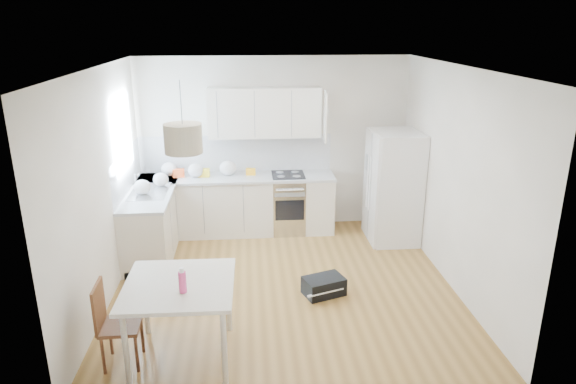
% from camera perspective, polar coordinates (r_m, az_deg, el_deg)
% --- Properties ---
extents(floor, '(4.20, 4.20, 0.00)m').
position_cam_1_polar(floor, '(6.62, -0.44, -10.28)').
color(floor, brown).
rests_on(floor, ground).
extents(ceiling, '(4.20, 4.20, 0.00)m').
position_cam_1_polar(ceiling, '(5.83, -0.51, 13.69)').
color(ceiling, white).
rests_on(ceiling, wall_back).
extents(wall_back, '(4.20, 0.00, 4.20)m').
position_cam_1_polar(wall_back, '(8.11, -1.58, 5.38)').
color(wall_back, beige).
rests_on(wall_back, floor).
extents(wall_left, '(0.00, 4.20, 4.20)m').
position_cam_1_polar(wall_left, '(6.30, -19.88, 0.40)').
color(wall_left, beige).
rests_on(wall_left, floor).
extents(wall_right, '(0.00, 4.20, 4.20)m').
position_cam_1_polar(wall_right, '(6.58, 18.09, 1.33)').
color(wall_right, beige).
rests_on(wall_right, floor).
extents(window_glassblock, '(0.02, 1.00, 1.00)m').
position_cam_1_polar(window_glassblock, '(7.28, -17.91, 6.20)').
color(window_glassblock, '#BFE0F9').
rests_on(window_glassblock, wall_left).
extents(cabinets_back, '(3.00, 0.60, 0.88)m').
position_cam_1_polar(cabinets_back, '(8.07, -5.66, -1.51)').
color(cabinets_back, silver).
rests_on(cabinets_back, floor).
extents(cabinets_left, '(0.60, 1.80, 0.88)m').
position_cam_1_polar(cabinets_left, '(7.64, -14.76, -3.25)').
color(cabinets_left, silver).
rests_on(cabinets_left, floor).
extents(counter_back, '(3.02, 0.64, 0.04)m').
position_cam_1_polar(counter_back, '(7.93, -5.76, 1.61)').
color(counter_back, '#BBBDC0').
rests_on(counter_back, cabinets_back).
extents(counter_left, '(0.64, 1.82, 0.04)m').
position_cam_1_polar(counter_left, '(7.48, -15.05, 0.02)').
color(counter_left, '#BBBDC0').
rests_on(counter_left, cabinets_left).
extents(backsplash_back, '(3.00, 0.01, 0.58)m').
position_cam_1_polar(backsplash_back, '(8.13, -5.81, 4.30)').
color(backsplash_back, white).
rests_on(backsplash_back, wall_back).
extents(backsplash_left, '(0.01, 1.80, 0.58)m').
position_cam_1_polar(backsplash_left, '(7.45, -17.47, 2.23)').
color(backsplash_left, white).
rests_on(backsplash_left, wall_left).
extents(upper_cabinets, '(1.70, 0.32, 0.75)m').
position_cam_1_polar(upper_cabinets, '(7.85, -2.65, 8.82)').
color(upper_cabinets, silver).
rests_on(upper_cabinets, wall_back).
extents(range_oven, '(0.50, 0.61, 0.88)m').
position_cam_1_polar(range_oven, '(8.10, 0.01, -1.36)').
color(range_oven, '#BCBEC1').
rests_on(range_oven, floor).
extents(sink, '(0.50, 0.80, 0.16)m').
position_cam_1_polar(sink, '(7.43, -15.12, 0.01)').
color(sink, '#BCBEC1').
rests_on(sink, counter_left).
extents(refrigerator, '(0.81, 0.84, 1.67)m').
position_cam_1_polar(refrigerator, '(7.82, 11.72, 0.58)').
color(refrigerator, white).
rests_on(refrigerator, floor).
extents(dining_table, '(1.05, 1.05, 0.82)m').
position_cam_1_polar(dining_table, '(5.10, -11.97, -10.82)').
color(dining_table, beige).
rests_on(dining_table, floor).
extents(dining_chair, '(0.37, 0.37, 0.86)m').
position_cam_1_polar(dining_chair, '(5.31, -18.09, -13.79)').
color(dining_chair, '#462815').
rests_on(dining_chair, floor).
extents(drink_bottle, '(0.08, 0.08, 0.25)m').
position_cam_1_polar(drink_bottle, '(4.84, -11.66, -9.56)').
color(drink_bottle, '#D43A79').
rests_on(drink_bottle, dining_table).
extents(gym_bag, '(0.56, 0.46, 0.22)m').
position_cam_1_polar(gym_bag, '(6.38, 4.00, -10.37)').
color(gym_bag, black).
rests_on(gym_bag, floor).
extents(pendant_lamp, '(0.43, 0.43, 0.27)m').
position_cam_1_polar(pendant_lamp, '(4.73, -11.57, 5.84)').
color(pendant_lamp, '#C3B296').
rests_on(pendant_lamp, ceiling).
extents(grocery_bag_a, '(0.24, 0.20, 0.21)m').
position_cam_1_polar(grocery_bag_a, '(8.08, -13.08, 2.48)').
color(grocery_bag_a, white).
rests_on(grocery_bag_a, counter_back).
extents(grocery_bag_b, '(0.24, 0.20, 0.21)m').
position_cam_1_polar(grocery_bag_b, '(7.94, -10.23, 2.37)').
color(grocery_bag_b, white).
rests_on(grocery_bag_b, counter_back).
extents(grocery_bag_c, '(0.26, 0.22, 0.23)m').
position_cam_1_polar(grocery_bag_c, '(7.96, -6.69, 2.67)').
color(grocery_bag_c, white).
rests_on(grocery_bag_c, counter_back).
extents(grocery_bag_d, '(0.22, 0.19, 0.20)m').
position_cam_1_polar(grocery_bag_d, '(7.62, -13.96, 1.37)').
color(grocery_bag_d, white).
rests_on(grocery_bag_d, counter_back).
extents(grocery_bag_e, '(0.23, 0.20, 0.21)m').
position_cam_1_polar(grocery_bag_e, '(7.31, -15.89, 0.53)').
color(grocery_bag_e, white).
rests_on(grocery_bag_e, counter_left).
extents(snack_orange, '(0.15, 0.10, 0.10)m').
position_cam_1_polar(snack_orange, '(7.97, -4.16, 2.26)').
color(snack_orange, orange).
rests_on(snack_orange, counter_back).
extents(snack_yellow, '(0.18, 0.12, 0.12)m').
position_cam_1_polar(snack_yellow, '(7.96, -9.35, 2.13)').
color(snack_yellow, yellow).
rests_on(snack_yellow, counter_back).
extents(snack_red, '(0.19, 0.13, 0.12)m').
position_cam_1_polar(snack_red, '(8.01, -12.06, 2.06)').
color(snack_red, '#BA3D17').
rests_on(snack_red, counter_back).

